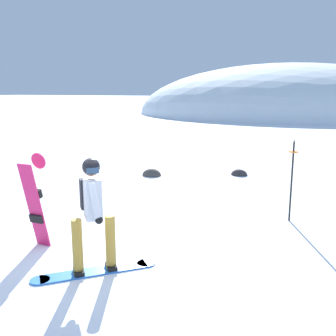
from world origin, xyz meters
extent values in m
plane|color=white|center=(0.00, 0.00, 0.00)|extent=(300.00, 300.00, 0.00)
ellipsoid|color=white|center=(-2.10, 40.69, 0.00)|extent=(33.18, 29.86, 11.00)
cube|color=blue|center=(0.23, -0.33, 0.01)|extent=(1.32, 1.29, 0.02)
cylinder|color=blue|center=(0.79, 0.21, 0.01)|extent=(0.28, 0.28, 0.02)
cylinder|color=blue|center=(-0.33, -0.88, 0.01)|extent=(0.28, 0.28, 0.02)
cube|color=black|center=(0.41, -0.17, 0.05)|extent=(0.28, 0.28, 0.06)
cube|color=black|center=(0.06, -0.50, 0.05)|extent=(0.28, 0.28, 0.06)
cylinder|color=#BC8E33|center=(0.41, -0.17, 0.43)|extent=(0.15, 0.15, 0.82)
cylinder|color=#BC8E33|center=(0.06, -0.50, 0.43)|extent=(0.15, 0.15, 0.82)
cube|color=silver|center=(0.23, -0.33, 1.13)|extent=(0.41, 0.41, 0.58)
cylinder|color=silver|center=(0.07, -0.17, 1.13)|extent=(0.20, 0.19, 0.57)
cylinder|color=silver|center=(0.39, -0.50, 1.13)|extent=(0.20, 0.19, 0.57)
sphere|color=black|center=(0.09, -0.13, 0.88)|extent=(0.11, 0.11, 0.11)
sphere|color=black|center=(0.44, -0.49, 0.88)|extent=(0.11, 0.11, 0.11)
cube|color=#232328|center=(0.09, -0.19, 1.15)|extent=(0.33, 0.32, 0.44)
cube|color=#232328|center=(0.02, -0.12, 1.07)|extent=(0.19, 0.18, 0.20)
sphere|color=#9E7051|center=(0.23, -0.33, 1.56)|extent=(0.21, 0.21, 0.21)
sphere|color=black|center=(0.23, -0.33, 1.59)|extent=(0.25, 0.25, 0.25)
cube|color=navy|center=(0.32, -0.43, 1.56)|extent=(0.14, 0.14, 0.08)
cube|color=#D11E5B|center=(-1.17, 0.01, 0.74)|extent=(0.28, 0.35, 1.49)
cylinder|color=#D11E5B|center=(-1.17, 0.17, 1.48)|extent=(0.28, 0.08, 0.28)
cube|color=black|center=(-1.17, 0.04, 0.96)|extent=(0.25, 0.10, 0.15)
cube|color=black|center=(-1.17, 0.04, 0.52)|extent=(0.25, 0.10, 0.15)
cylinder|color=black|center=(2.59, 3.19, 0.81)|extent=(0.04, 0.04, 1.61)
cylinder|color=orange|center=(2.59, 3.19, 1.43)|extent=(0.20, 0.20, 0.02)
cone|color=black|center=(2.59, 3.19, 1.65)|extent=(0.04, 0.04, 0.08)
ellipsoid|color=#4C4742|center=(-1.87, 5.89, 0.00)|extent=(0.61, 0.52, 0.43)
ellipsoid|color=#383333|center=(0.63, 7.05, 0.00)|extent=(0.52, 0.44, 0.36)
camera|label=1|loc=(3.32, -4.72, 2.64)|focal=41.18mm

